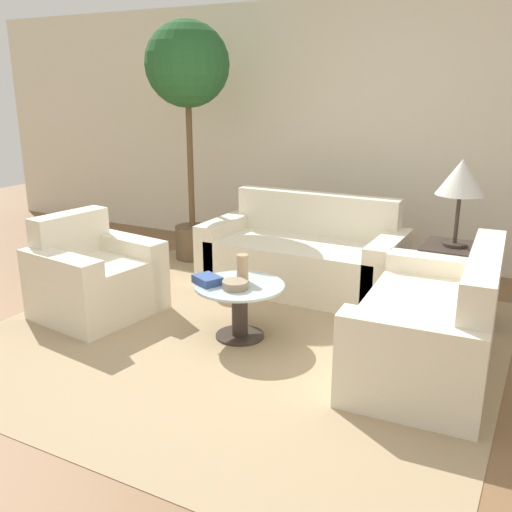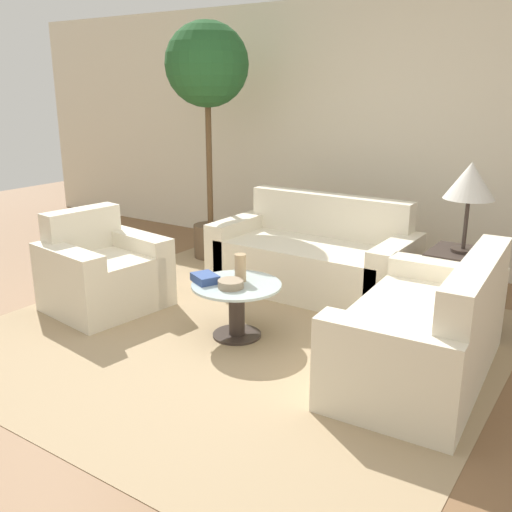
# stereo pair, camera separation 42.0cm
# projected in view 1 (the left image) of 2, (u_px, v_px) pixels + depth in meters

# --- Properties ---
(ground_plane) EXTENTS (14.00, 14.00, 0.00)m
(ground_plane) POSITION_uv_depth(u_px,v_px,m) (213.00, 373.00, 3.64)
(ground_plane) COLOR brown
(wall_back) EXTENTS (10.00, 0.06, 2.60)m
(wall_back) POSITION_uv_depth(u_px,v_px,m) (365.00, 133.00, 5.75)
(wall_back) COLOR beige
(wall_back) RESTS_ON ground_plane
(rug) EXTENTS (3.56, 3.29, 0.01)m
(rug) POSITION_uv_depth(u_px,v_px,m) (240.00, 336.00, 4.16)
(rug) COLOR tan
(rug) RESTS_ON ground_plane
(sofa_main) EXTENTS (1.74, 0.83, 0.82)m
(sofa_main) POSITION_uv_depth(u_px,v_px,m) (305.00, 257.00, 5.12)
(sofa_main) COLOR beige
(sofa_main) RESTS_ON ground_plane
(armchair) EXTENTS (0.87, 0.94, 0.79)m
(armchair) POSITION_uv_depth(u_px,v_px,m) (93.00, 280.00, 4.53)
(armchair) COLOR beige
(armchair) RESTS_ON ground_plane
(loveseat) EXTENTS (0.87, 1.52, 0.81)m
(loveseat) POSITION_uv_depth(u_px,v_px,m) (437.00, 329.00, 3.62)
(loveseat) COLOR beige
(loveseat) RESTS_ON ground_plane
(coffee_table) EXTENTS (0.65, 0.65, 0.41)m
(coffee_table) POSITION_uv_depth(u_px,v_px,m) (240.00, 303.00, 4.08)
(coffee_table) COLOR #332823
(coffee_table) RESTS_ON ground_plane
(side_table) EXTENTS (0.46, 0.46, 0.58)m
(side_table) POSITION_uv_depth(u_px,v_px,m) (451.00, 282.00, 4.44)
(side_table) COLOR #332823
(side_table) RESTS_ON ground_plane
(table_lamp) EXTENTS (0.36, 0.36, 0.66)m
(table_lamp) POSITION_uv_depth(u_px,v_px,m) (461.00, 179.00, 4.21)
(table_lamp) COLOR #332823
(table_lamp) RESTS_ON side_table
(potted_plant) EXTENTS (0.82, 0.82, 2.37)m
(potted_plant) POSITION_uv_depth(u_px,v_px,m) (188.00, 80.00, 5.53)
(potted_plant) COLOR brown
(potted_plant) RESTS_ON ground_plane
(vase) EXTENTS (0.08, 0.08, 0.20)m
(vase) POSITION_uv_depth(u_px,v_px,m) (243.00, 268.00, 4.08)
(vase) COLOR tan
(vase) RESTS_ON coffee_table
(bowl) EXTENTS (0.18, 0.18, 0.06)m
(bowl) POSITION_uv_depth(u_px,v_px,m) (235.00, 285.00, 3.95)
(bowl) COLOR gray
(bowl) RESTS_ON coffee_table
(book_stack) EXTENTS (0.24, 0.22, 0.06)m
(book_stack) POSITION_uv_depth(u_px,v_px,m) (207.00, 280.00, 4.05)
(book_stack) COLOR #334C8C
(book_stack) RESTS_ON coffee_table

